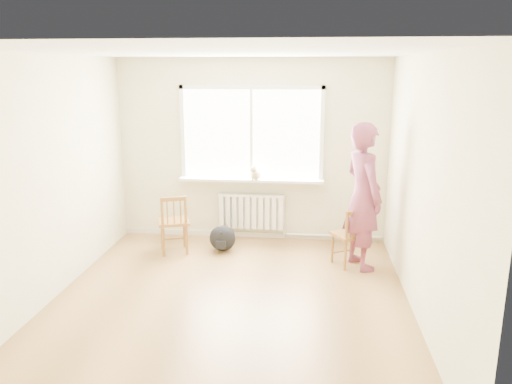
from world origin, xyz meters
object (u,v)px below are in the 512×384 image
(cat, at_px, (256,173))
(backpack, at_px, (222,238))
(chair_right, at_px, (351,237))
(chair_left, at_px, (174,224))
(person, at_px, (363,196))

(cat, relative_size, backpack, 0.97)
(chair_right, bearing_deg, cat, -62.58)
(chair_left, height_order, cat, cat)
(chair_left, distance_m, cat, 1.39)
(chair_left, bearing_deg, backpack, 173.55)
(chair_left, xyz_separation_m, cat, (1.09, 0.61, 0.62))
(person, bearing_deg, chair_left, 61.31)
(backpack, bearing_deg, chair_left, -166.56)
(backpack, bearing_deg, cat, 46.80)
(person, distance_m, cat, 1.69)
(chair_right, xyz_separation_m, backpack, (-1.77, 0.37, -0.21))
(chair_right, relative_size, cat, 2.18)
(person, height_order, cat, person)
(chair_left, height_order, person, person)
(chair_left, relative_size, backpack, 2.26)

